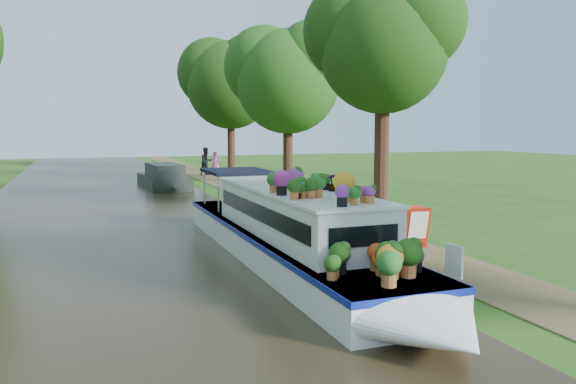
% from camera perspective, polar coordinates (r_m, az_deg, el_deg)
% --- Properties ---
extents(ground, '(100.00, 100.00, 0.00)m').
position_cam_1_polar(ground, '(17.56, 3.45, -4.35)').
color(ground, '#244E13').
rests_on(ground, ground).
extents(canal_water, '(10.00, 100.00, 0.02)m').
position_cam_1_polar(canal_water, '(16.12, -16.52, -5.57)').
color(canal_water, black).
rests_on(canal_water, ground).
extents(towpath, '(2.20, 100.00, 0.03)m').
position_cam_1_polar(towpath, '(18.07, 6.94, -4.03)').
color(towpath, brown).
rests_on(towpath, ground).
extents(plant_boat, '(2.29, 13.52, 2.26)m').
position_cam_1_polar(plant_boat, '(13.43, 0.67, -4.03)').
color(plant_boat, white).
rests_on(plant_boat, canal_water).
extents(tree_near_overhang, '(5.52, 5.28, 8.99)m').
position_cam_1_polar(tree_near_overhang, '(21.95, 9.57, 15.07)').
color(tree_near_overhang, black).
rests_on(tree_near_overhang, ground).
extents(tree_near_mid, '(6.90, 6.60, 9.40)m').
position_cam_1_polar(tree_near_mid, '(33.06, -0.09, 11.97)').
color(tree_near_mid, black).
rests_on(tree_near_mid, ground).
extents(tree_near_far, '(7.59, 7.26, 10.30)m').
position_cam_1_polar(tree_near_far, '(43.42, -5.92, 11.45)').
color(tree_near_far, black).
rests_on(tree_near_far, ground).
extents(second_boat, '(2.30, 6.91, 1.32)m').
position_cam_1_polar(second_boat, '(31.80, -12.44, 1.38)').
color(second_boat, black).
rests_on(second_boat, canal_water).
extents(sandwich_board, '(0.72, 0.62, 1.12)m').
position_cam_1_polar(sandwich_board, '(16.02, 12.77, -3.63)').
color(sandwich_board, '#A61D0B').
rests_on(sandwich_board, towpath).
extents(pedestrian_pink, '(0.67, 0.49, 1.69)m').
position_cam_1_polar(pedestrian_pink, '(38.23, -7.39, 2.84)').
color(pedestrian_pink, pink).
rests_on(pedestrian_pink, towpath).
extents(pedestrian_dark, '(1.13, 1.01, 1.92)m').
position_cam_1_polar(pedestrian_dark, '(39.35, -8.29, 3.10)').
color(pedestrian_dark, black).
rests_on(pedestrian_dark, towpath).
extents(verge_plant, '(0.42, 0.38, 0.41)m').
position_cam_1_polar(verge_plant, '(17.65, 1.15, -3.60)').
color(verge_plant, '#21702A').
rests_on(verge_plant, ground).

